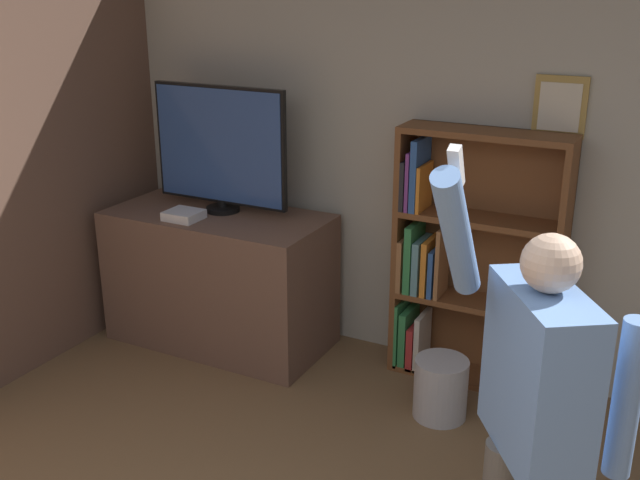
% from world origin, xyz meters
% --- Properties ---
extents(wall_back, '(6.59, 0.09, 2.70)m').
position_xyz_m(wall_back, '(0.00, 3.21, 1.35)').
color(wall_back, '#B2AD9E').
rests_on(wall_back, ground_plane).
extents(tv_ledge, '(1.44, 0.71, 0.90)m').
position_xyz_m(tv_ledge, '(-1.47, 2.76, 0.45)').
color(tv_ledge, brown).
rests_on(tv_ledge, ground_plane).
extents(television, '(0.95, 0.22, 0.82)m').
position_xyz_m(television, '(-1.47, 2.82, 1.32)').
color(television, black).
rests_on(television, tv_ledge).
extents(game_console, '(0.22, 0.20, 0.06)m').
position_xyz_m(game_console, '(-1.59, 2.57, 0.93)').
color(game_console, white).
rests_on(game_console, tv_ledge).
extents(bookshelf, '(0.98, 0.28, 1.55)m').
position_xyz_m(bookshelf, '(0.08, 3.04, 0.75)').
color(bookshelf, brown).
rests_on(bookshelf, ground_plane).
extents(person, '(0.64, 0.58, 1.89)m').
position_xyz_m(person, '(0.88, 1.25, 0.98)').
color(person, '#56514C').
rests_on(person, ground_plane).
extents(waste_bin, '(0.30, 0.30, 0.35)m').
position_xyz_m(waste_bin, '(0.16, 2.54, 0.17)').
color(waste_bin, '#B7B7BC').
rests_on(waste_bin, ground_plane).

